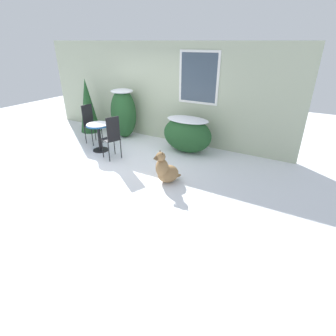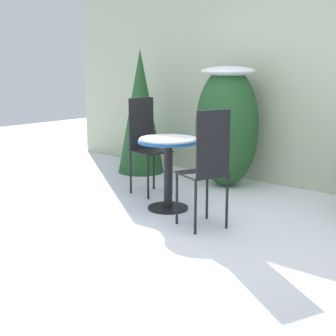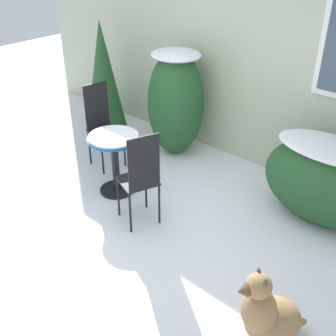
% 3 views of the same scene
% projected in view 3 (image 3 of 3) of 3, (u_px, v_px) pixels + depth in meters
% --- Properties ---
extents(ground_plane, '(16.00, 16.00, 0.00)m').
position_uv_depth(ground_plane, '(130.00, 235.00, 4.42)').
color(ground_plane, white).
extents(house_wall, '(8.00, 0.10, 2.69)m').
position_uv_depth(house_wall, '(260.00, 61.00, 5.09)').
color(house_wall, '#B2BC9E').
rests_on(house_wall, ground_plane).
extents(shrub_left, '(0.77, 0.73, 1.44)m').
position_uv_depth(shrub_left, '(175.00, 101.00, 5.62)').
color(shrub_left, '#235128').
rests_on(shrub_left, ground_plane).
extents(shrub_middle, '(1.33, 0.75, 0.93)m').
position_uv_depth(shrub_middle, '(325.00, 180.00, 4.41)').
color(shrub_middle, '#235128').
rests_on(shrub_middle, ground_plane).
extents(evergreen_bush, '(0.62, 0.62, 1.66)m').
position_uv_depth(evergreen_bush, '(103.00, 76.00, 6.28)').
color(evergreen_bush, '#235128').
rests_on(evergreen_bush, ground_plane).
extents(patio_table, '(0.60, 0.60, 0.74)m').
position_uv_depth(patio_table, '(114.00, 151.00, 4.87)').
color(patio_table, black).
rests_on(patio_table, ground_plane).
extents(patio_chair_near_table, '(0.43, 0.43, 1.09)m').
position_uv_depth(patio_chair_near_table, '(102.00, 123.00, 5.43)').
color(patio_chair_near_table, black).
rests_on(patio_chair_near_table, ground_plane).
extents(patio_chair_far_side, '(0.48, 0.48, 1.09)m').
position_uv_depth(patio_chair_far_side, '(140.00, 177.00, 4.29)').
color(patio_chair_far_side, black).
rests_on(patio_chair_far_side, ground_plane).
extents(dog, '(0.57, 0.60, 0.72)m').
position_uv_depth(dog, '(268.00, 315.00, 3.20)').
color(dog, '#937047').
rests_on(dog, ground_plane).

